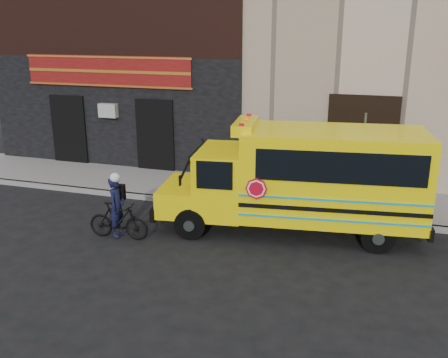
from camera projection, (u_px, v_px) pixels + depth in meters
ground at (182, 241)px, 12.62m from camera, size 120.00×120.00×0.00m
curb at (215, 205)px, 14.97m from camera, size 40.00×0.20×0.15m
sidewalk at (230, 190)px, 16.34m from camera, size 40.00×3.00×0.15m
building at (274, 2)px, 20.35m from camera, size 20.00×10.70×12.00m
school_bus at (306, 177)px, 12.77m from camera, size 7.12×2.99×2.92m
sign_pole at (362, 162)px, 13.55m from camera, size 0.13×0.25×3.01m
bicycle at (119, 221)px, 12.66m from camera, size 1.63×0.56×0.96m
cyclist at (117, 208)px, 12.67m from camera, size 0.39×0.58×1.55m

